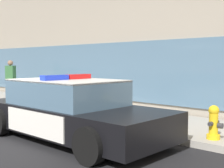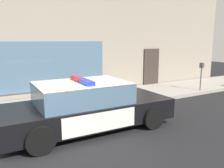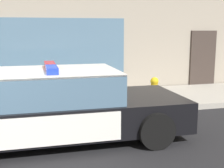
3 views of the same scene
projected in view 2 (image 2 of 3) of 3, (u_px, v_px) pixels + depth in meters
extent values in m
plane|color=black|center=(39.00, 162.00, 4.89)|extent=(48.00, 48.00, 0.00)
cube|color=#A39E93|center=(15.00, 111.00, 8.19)|extent=(48.00, 2.72, 0.15)
cube|color=#382D28|center=(151.00, 68.00, 12.68)|extent=(1.00, 0.08, 2.10)
cube|color=black|center=(89.00, 111.00, 6.72)|extent=(4.86, 1.96, 0.60)
cube|color=silver|center=(133.00, 99.00, 7.43)|extent=(1.66, 1.90, 0.05)
cube|color=silver|center=(28.00, 115.00, 5.88)|extent=(1.37, 1.90, 0.05)
cube|color=silver|center=(74.00, 104.00, 7.52)|extent=(2.03, 0.04, 0.51)
cube|color=silver|center=(101.00, 122.00, 5.84)|extent=(2.03, 0.04, 0.51)
cube|color=yellow|center=(74.00, 104.00, 7.53)|extent=(0.22, 0.01, 0.26)
cube|color=slate|center=(82.00, 93.00, 6.52)|extent=(2.53, 1.76, 0.60)
cube|color=silver|center=(82.00, 83.00, 6.47)|extent=(2.53, 1.76, 0.04)
cube|color=red|center=(77.00, 78.00, 6.75)|extent=(0.20, 0.66, 0.11)
cube|color=blue|center=(87.00, 82.00, 6.16)|extent=(0.20, 0.66, 0.11)
cylinder|color=black|center=(119.00, 102.00, 8.34)|extent=(0.68, 0.22, 0.68)
cylinder|color=black|center=(153.00, 117.00, 6.69)|extent=(0.68, 0.22, 0.68)
cylinder|color=black|center=(26.00, 116.00, 6.82)|extent=(0.68, 0.22, 0.68)
cylinder|color=black|center=(41.00, 140.00, 5.16)|extent=(0.68, 0.22, 0.68)
cylinder|color=gold|center=(132.00, 98.00, 9.47)|extent=(0.28, 0.28, 0.10)
cylinder|color=gold|center=(132.00, 92.00, 9.42)|extent=(0.19, 0.19, 0.45)
sphere|color=gold|center=(132.00, 85.00, 9.36)|extent=(0.22, 0.22, 0.22)
cylinder|color=#333338|center=(132.00, 83.00, 9.35)|extent=(0.06, 0.06, 0.05)
cylinder|color=#333338|center=(134.00, 92.00, 9.29)|extent=(0.09, 0.10, 0.09)
cylinder|color=#333338|center=(130.00, 91.00, 9.54)|extent=(0.09, 0.10, 0.09)
cylinder|color=#333338|center=(135.00, 92.00, 9.49)|extent=(0.10, 0.12, 0.12)
cylinder|color=slate|center=(201.00, 79.00, 11.15)|extent=(0.06, 0.06, 1.10)
cube|color=#474C51|center=(202.00, 65.00, 11.02)|extent=(0.12, 0.18, 0.24)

